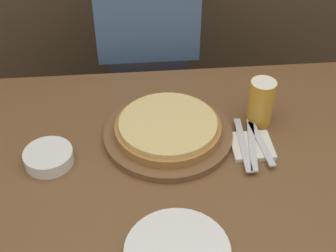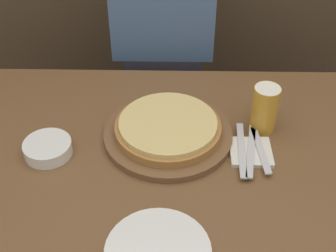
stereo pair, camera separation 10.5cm
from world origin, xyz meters
name	(u,v)px [view 1 (the left image)]	position (x,y,z in m)	size (l,w,h in m)	color
dining_table	(190,242)	(0.00, 0.00, 0.36)	(1.60, 0.85, 0.71)	brown
pizza_on_board	(168,130)	(-0.06, 0.09, 0.74)	(0.35, 0.35, 0.06)	brown
beer_glass	(261,101)	(0.20, 0.14, 0.78)	(0.07, 0.07, 0.14)	gold
dinner_plate	(177,252)	(-0.08, -0.29, 0.72)	(0.23, 0.23, 0.02)	white
side_bowl	(49,157)	(-0.38, 0.02, 0.73)	(0.13, 0.13, 0.04)	white
napkin_stack	(252,146)	(0.16, 0.03, 0.72)	(0.11, 0.11, 0.01)	silver
fork	(243,144)	(0.13, 0.03, 0.73)	(0.03, 0.21, 0.00)	silver
dinner_knife	(252,144)	(0.16, 0.03, 0.73)	(0.05, 0.21, 0.00)	silver
spoon	(261,143)	(0.18, 0.03, 0.73)	(0.03, 0.18, 0.00)	silver
diner_person	(148,60)	(-0.09, 0.61, 0.64)	(0.35, 0.20, 1.29)	#33333D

